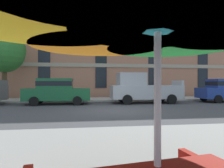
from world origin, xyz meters
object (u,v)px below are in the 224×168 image
(sedan_green, at_px, (57,91))
(patio_umbrella, at_px, (158,2))
(pickup_silver, at_px, (143,89))
(street_tree_left, at_px, (6,52))

(sedan_green, relative_size, patio_umbrella, 1.33)
(pickup_silver, bearing_deg, sedan_green, -180.00)
(sedan_green, height_order, patio_umbrella, patio_umbrella)
(sedan_green, distance_m, pickup_silver, 6.10)
(sedan_green, bearing_deg, patio_umbrella, -79.07)
(sedan_green, xyz_separation_m, pickup_silver, (6.10, 0.00, 0.08))
(sedan_green, xyz_separation_m, patio_umbrella, (2.45, -12.70, 1.17))
(pickup_silver, height_order, street_tree_left, street_tree_left)
(pickup_silver, bearing_deg, patio_umbrella, -106.03)
(street_tree_left, bearing_deg, pickup_silver, -15.64)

